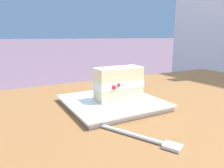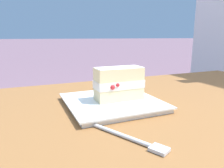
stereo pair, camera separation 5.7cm
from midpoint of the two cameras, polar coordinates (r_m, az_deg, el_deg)
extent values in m
cylinder|color=brown|center=(1.36, 20.84, -12.24)|extent=(0.07, 0.07, 0.66)
cube|color=brown|center=(0.56, 2.65, -8.79)|extent=(1.50, 0.78, 0.04)
cube|color=white|center=(0.59, -2.80, -5.25)|extent=(0.23, 0.23, 0.01)
cube|color=white|center=(0.58, -2.81, -4.50)|extent=(0.24, 0.24, 0.00)
cube|color=beige|center=(0.59, -1.03, -2.55)|extent=(0.13, 0.05, 0.03)
cube|color=white|center=(0.58, -1.04, 0.06)|extent=(0.13, 0.06, 0.02)
sphere|color=red|center=(0.55, -1.26, -0.26)|extent=(0.01, 0.01, 0.01)
sphere|color=red|center=(0.54, -2.63, -0.89)|extent=(0.01, 0.01, 0.01)
cube|color=beige|center=(0.57, -1.05, 2.73)|extent=(0.13, 0.05, 0.03)
cube|color=white|center=(0.57, -1.06, 4.44)|extent=(0.13, 0.05, 0.00)
cylinder|color=silver|center=(0.42, 0.55, -13.28)|extent=(0.07, 0.13, 0.01)
cube|color=silver|center=(0.38, 11.63, -16.21)|extent=(0.03, 0.04, 0.01)
camera|label=1|loc=(0.03, -92.86, -0.64)|focal=34.07mm
camera|label=2|loc=(0.03, 87.14, 0.64)|focal=34.07mm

